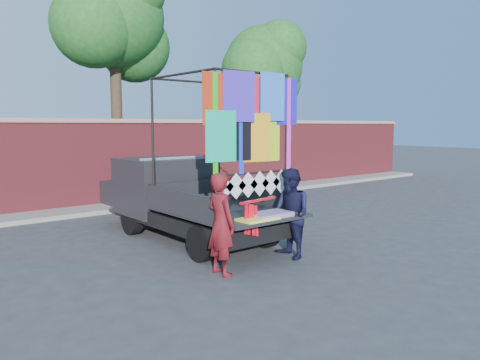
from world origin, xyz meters
TOP-DOWN VIEW (x-y plane):
  - ground at (0.00, 0.00)m, footprint 90.00×90.00m
  - brick_wall at (0.00, 7.00)m, footprint 30.00×0.45m
  - curb at (0.00, 6.30)m, footprint 30.00×1.20m
  - tree_mid at (1.02, 8.12)m, footprint 4.20×3.30m
  - tree_right at (7.52, 8.12)m, footprint 4.20×3.30m
  - pickup_truck at (-0.30, 2.48)m, footprint 2.12×5.32m
  - woman at (-1.24, -0.42)m, footprint 0.42×0.62m
  - man at (0.31, -0.46)m, footprint 0.79×0.92m
  - streamer_bundle at (-0.57, -0.45)m, footprint 0.90×0.19m

SIDE VIEW (x-z plane):
  - ground at x=0.00m, z-range 0.00..0.00m
  - curb at x=0.00m, z-range 0.00..0.12m
  - man at x=0.31m, z-range 0.00..1.65m
  - woman at x=-1.24m, z-range 0.00..1.67m
  - pickup_truck at x=-0.30m, z-range -0.83..2.52m
  - streamer_bundle at x=-0.57m, z-range 0.65..1.28m
  - brick_wall at x=0.00m, z-range 0.02..2.63m
  - tree_right at x=7.52m, z-range 1.44..8.06m
  - tree_mid at x=1.02m, z-range 1.83..9.56m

